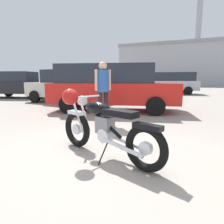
{
  "coord_description": "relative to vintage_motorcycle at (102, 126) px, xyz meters",
  "views": [
    {
      "loc": [
        1.03,
        -2.79,
        1.21
      ],
      "look_at": [
        -0.16,
        1.13,
        0.51
      ],
      "focal_mm": 31.03,
      "sensor_mm": 36.0,
      "label": 1
    }
  ],
  "objects": [
    {
      "name": "industrial_building",
      "position": [
        0.7,
        36.18,
        3.32
      ],
      "size": [
        18.53,
        10.17,
        15.43
      ],
      "rotation": [
        0.0,
        0.0,
        -0.09
      ],
      "color": "#9EA0A8",
      "rests_on": "ground_plane"
    },
    {
      "name": "red_hatchback_near",
      "position": [
        -1.2,
        4.36,
        0.45
      ],
      "size": [
        4.92,
        2.52,
        1.74
      ],
      "rotation": [
        0.0,
        0.0,
        0.16
      ],
      "color": "black",
      "rests_on": "ground_plane"
    },
    {
      "name": "white_estate_far",
      "position": [
        0.84,
        14.04,
        0.45
      ],
      "size": [
        4.8,
        2.2,
        1.74
      ],
      "rotation": [
        0.0,
        0.0,
        3.21
      ],
      "color": "black",
      "rests_on": "ground_plane"
    },
    {
      "name": "ground_plane",
      "position": [
        -0.04,
        0.06,
        -0.49
      ],
      "size": [
        80.0,
        80.0,
        0.0
      ],
      "primitive_type": "plane",
      "color": "gray"
    },
    {
      "name": "bystander",
      "position": [
        -0.76,
        2.22,
        0.53
      ],
      "size": [
        0.36,
        0.33,
        1.66
      ],
      "rotation": [
        0.0,
        0.0,
        5.44
      ],
      "color": "black",
      "rests_on": "ground_plane"
    },
    {
      "name": "silver_sedan_mid",
      "position": [
        -8.47,
        7.62,
        0.34
      ],
      "size": [
        4.43,
        2.47,
        1.67
      ],
      "rotation": [
        0.0,
        0.0,
        3.32
      ],
      "color": "black",
      "rests_on": "ground_plane"
    },
    {
      "name": "dark_sedan_left",
      "position": [
        -4.19,
        6.2,
        0.34
      ],
      "size": [
        4.44,
        2.48,
        1.67
      ],
      "rotation": [
        0.0,
        0.0,
        -0.18
      ],
      "color": "black",
      "rests_on": "ground_plane"
    },
    {
      "name": "vintage_motorcycle",
      "position": [
        0.0,
        0.0,
        0.0
      ],
      "size": [
        1.93,
        0.99,
        1.07
      ],
      "rotation": [
        0.0,
        0.0,
        2.7
      ],
      "color": "black",
      "rests_on": "ground_plane"
    }
  ]
}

